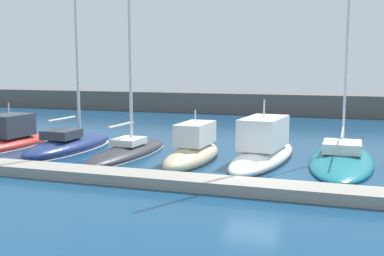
{
  "coord_description": "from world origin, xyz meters",
  "views": [
    {
      "loc": [
        3.76,
        -20.14,
        5.06
      ],
      "look_at": [
        -4.43,
        4.71,
        1.57
      ],
      "focal_mm": 43.21,
      "sensor_mm": 36.0,
      "label": 1
    }
  ],
  "objects_px": {
    "motorboat_red_nearest": "(8,139)",
    "motorboat_sand_fourth": "(193,151)",
    "mooring_buoy_orange": "(197,131)",
    "sailboat_charcoal_third": "(128,150)",
    "motorboat_white_fifth": "(264,149)",
    "mooring_buoy_white": "(273,129)",
    "sailboat_teal_sixth": "(342,158)",
    "sailboat_navy_second": "(69,143)"
  },
  "relations": [
    {
      "from": "motorboat_sand_fourth",
      "to": "mooring_buoy_orange",
      "type": "bearing_deg",
      "value": 18.76
    },
    {
      "from": "motorboat_sand_fourth",
      "to": "motorboat_white_fifth",
      "type": "bearing_deg",
      "value": -70.11
    },
    {
      "from": "sailboat_navy_second",
      "to": "sailboat_teal_sixth",
      "type": "distance_m",
      "value": 15.84
    },
    {
      "from": "sailboat_teal_sixth",
      "to": "motorboat_red_nearest",
      "type": "bearing_deg",
      "value": 96.0
    },
    {
      "from": "motorboat_sand_fourth",
      "to": "motorboat_white_fifth",
      "type": "distance_m",
      "value": 3.79
    },
    {
      "from": "motorboat_white_fifth",
      "to": "mooring_buoy_white",
      "type": "relative_size",
      "value": 18.17
    },
    {
      "from": "motorboat_red_nearest",
      "to": "sailboat_teal_sixth",
      "type": "xyz_separation_m",
      "value": [
        19.96,
        1.77,
        -0.29
      ]
    },
    {
      "from": "motorboat_white_fifth",
      "to": "sailboat_teal_sixth",
      "type": "height_order",
      "value": "sailboat_teal_sixth"
    },
    {
      "from": "motorboat_red_nearest",
      "to": "motorboat_sand_fourth",
      "type": "relative_size",
      "value": 1.15
    },
    {
      "from": "motorboat_red_nearest",
      "to": "motorboat_white_fifth",
      "type": "relative_size",
      "value": 0.81
    },
    {
      "from": "sailboat_charcoal_third",
      "to": "mooring_buoy_orange",
      "type": "xyz_separation_m",
      "value": [
        0.77,
        10.67,
        -0.31
      ]
    },
    {
      "from": "sailboat_charcoal_third",
      "to": "motorboat_red_nearest",
      "type": "bearing_deg",
      "value": 93.05
    },
    {
      "from": "sailboat_teal_sixth",
      "to": "mooring_buoy_white",
      "type": "height_order",
      "value": "sailboat_teal_sixth"
    },
    {
      "from": "motorboat_red_nearest",
      "to": "motorboat_sand_fourth",
      "type": "height_order",
      "value": "motorboat_red_nearest"
    },
    {
      "from": "motorboat_white_fifth",
      "to": "mooring_buoy_orange",
      "type": "xyz_separation_m",
      "value": [
        -6.91,
        9.94,
        -0.67
      ]
    },
    {
      "from": "sailboat_teal_sixth",
      "to": "sailboat_charcoal_third",
      "type": "bearing_deg",
      "value": 99.41
    },
    {
      "from": "sailboat_teal_sixth",
      "to": "mooring_buoy_orange",
      "type": "relative_size",
      "value": 33.73
    },
    {
      "from": "sailboat_teal_sixth",
      "to": "mooring_buoy_white",
      "type": "distance_m",
      "value": 13.1
    },
    {
      "from": "motorboat_red_nearest",
      "to": "sailboat_navy_second",
      "type": "relative_size",
      "value": 0.46
    },
    {
      "from": "motorboat_sand_fourth",
      "to": "sailboat_teal_sixth",
      "type": "relative_size",
      "value": 0.32
    },
    {
      "from": "sailboat_teal_sixth",
      "to": "sailboat_navy_second",
      "type": "bearing_deg",
      "value": 95.85
    },
    {
      "from": "motorboat_red_nearest",
      "to": "sailboat_charcoal_third",
      "type": "bearing_deg",
      "value": -87.11
    },
    {
      "from": "sailboat_charcoal_third",
      "to": "mooring_buoy_white",
      "type": "height_order",
      "value": "sailboat_charcoal_third"
    },
    {
      "from": "sailboat_teal_sixth",
      "to": "mooring_buoy_orange",
      "type": "xyz_separation_m",
      "value": [
        -10.89,
        8.93,
        -0.25
      ]
    },
    {
      "from": "motorboat_red_nearest",
      "to": "sailboat_charcoal_third",
      "type": "relative_size",
      "value": 0.53
    },
    {
      "from": "sailboat_charcoal_third",
      "to": "mooring_buoy_white",
      "type": "distance_m",
      "value": 15.06
    },
    {
      "from": "sailboat_navy_second",
      "to": "motorboat_white_fifth",
      "type": "bearing_deg",
      "value": -86.57
    },
    {
      "from": "sailboat_navy_second",
      "to": "motorboat_sand_fourth",
      "type": "xyz_separation_m",
      "value": [
        8.19,
        -0.8,
        0.1
      ]
    },
    {
      "from": "motorboat_sand_fourth",
      "to": "motorboat_white_fifth",
      "type": "relative_size",
      "value": 0.7
    },
    {
      "from": "sailboat_teal_sixth",
      "to": "mooring_buoy_white",
      "type": "relative_size",
      "value": 40.14
    },
    {
      "from": "sailboat_charcoal_third",
      "to": "motorboat_white_fifth",
      "type": "height_order",
      "value": "sailboat_charcoal_third"
    },
    {
      "from": "sailboat_charcoal_third",
      "to": "motorboat_white_fifth",
      "type": "bearing_deg",
      "value": -81.71
    },
    {
      "from": "sailboat_navy_second",
      "to": "mooring_buoy_white",
      "type": "distance_m",
      "value": 16.89
    },
    {
      "from": "mooring_buoy_orange",
      "to": "motorboat_red_nearest",
      "type": "bearing_deg",
      "value": -130.28
    },
    {
      "from": "sailboat_navy_second",
      "to": "motorboat_white_fifth",
      "type": "xyz_separation_m",
      "value": [
        11.8,
        0.35,
        0.21
      ]
    },
    {
      "from": "sailboat_teal_sixth",
      "to": "mooring_buoy_orange",
      "type": "distance_m",
      "value": 14.09
    },
    {
      "from": "motorboat_red_nearest",
      "to": "mooring_buoy_white",
      "type": "bearing_deg",
      "value": -44.1
    },
    {
      "from": "mooring_buoy_white",
      "to": "sailboat_navy_second",
      "type": "bearing_deg",
      "value": -128.03
    },
    {
      "from": "sailboat_charcoal_third",
      "to": "motorboat_white_fifth",
      "type": "xyz_separation_m",
      "value": [
        7.69,
        0.73,
        0.36
      ]
    },
    {
      "from": "mooring_buoy_orange",
      "to": "mooring_buoy_white",
      "type": "bearing_deg",
      "value": 28.6
    },
    {
      "from": "motorboat_white_fifth",
      "to": "mooring_buoy_orange",
      "type": "height_order",
      "value": "motorboat_white_fifth"
    },
    {
      "from": "sailboat_charcoal_third",
      "to": "mooring_buoy_white",
      "type": "relative_size",
      "value": 27.87
    }
  ]
}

